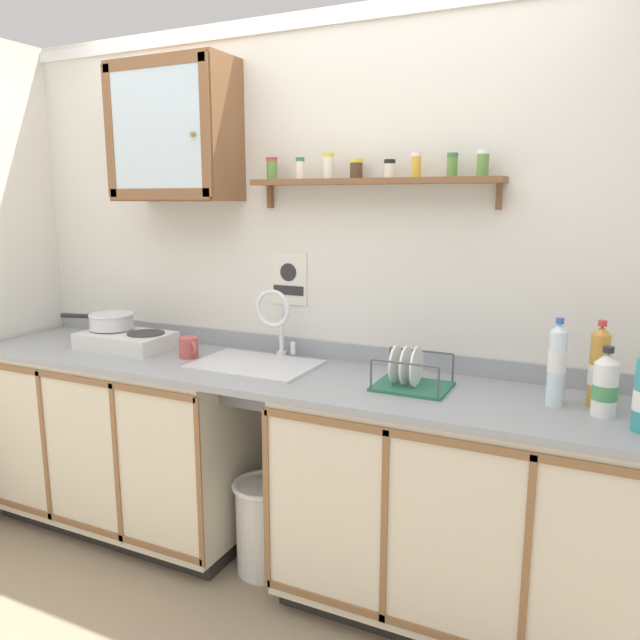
{
  "coord_description": "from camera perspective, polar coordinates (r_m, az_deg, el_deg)",
  "views": [
    {
      "loc": [
        1.26,
        -1.8,
        1.64
      ],
      "look_at": [
        0.14,
        0.52,
        1.13
      ],
      "focal_mm": 34.7,
      "sensor_mm": 36.0,
      "label": 1
    }
  ],
  "objects": [
    {
      "name": "sink",
      "position": [
        2.74,
        -5.8,
        -4.65
      ],
      "size": [
        0.53,
        0.41,
        0.47
      ],
      "color": "silver",
      "rests_on": "countertop"
    },
    {
      "name": "back_wall",
      "position": [
        2.85,
        -0.77,
        2.67
      ],
      "size": [
        3.76,
        0.07,
        2.42
      ],
      "color": "silver",
      "rests_on": "ground"
    },
    {
      "name": "wall_cabinet",
      "position": [
        3.04,
        -13.29,
        16.53
      ],
      "size": [
        0.6,
        0.29,
        0.63
      ],
      "color": "brown"
    },
    {
      "name": "lower_cabinet_run_right",
      "position": [
        2.54,
        13.7,
        -17.09
      ],
      "size": [
        1.48,
        0.59,
        0.89
      ],
      "color": "black",
      "rests_on": "ground"
    },
    {
      "name": "dish_rack",
      "position": [
        2.42,
        8.29,
        -5.24
      ],
      "size": [
        0.28,
        0.23,
        0.17
      ],
      "color": "#26664C",
      "rests_on": "countertop"
    },
    {
      "name": "bottle_opaque_white_2",
      "position": [
        2.28,
        24.81,
        -5.51
      ],
      "size": [
        0.08,
        0.08,
        0.24
      ],
      "color": "white",
      "rests_on": "countertop"
    },
    {
      "name": "mug",
      "position": [
        2.9,
        -12.0,
        -2.49
      ],
      "size": [
        0.12,
        0.09,
        0.09
      ],
      "color": "#B24C47",
      "rests_on": "countertop"
    },
    {
      "name": "bottle_water_clear_0",
      "position": [
        2.32,
        21.0,
        -3.8
      ],
      "size": [
        0.06,
        0.06,
        0.31
      ],
      "color": "silver",
      "rests_on": "countertop"
    },
    {
      "name": "hot_plate_stove",
      "position": [
        3.16,
        -17.42,
        -1.79
      ],
      "size": [
        0.45,
        0.27,
        0.08
      ],
      "color": "silver",
      "rests_on": "countertop"
    },
    {
      "name": "spice_shelf",
      "position": [
        2.61,
        4.65,
        12.96
      ],
      "size": [
        1.08,
        0.14,
        0.23
      ],
      "color": "brown"
    },
    {
      "name": "saucepan",
      "position": [
        3.23,
        -18.72,
        -0.05
      ],
      "size": [
        0.37,
        0.22,
        0.08
      ],
      "color": "silver",
      "rests_on": "hot_plate_stove"
    },
    {
      "name": "countertop",
      "position": [
        2.64,
        -3.83,
        -5.01
      ],
      "size": [
        3.12,
        0.61,
        0.03
      ],
      "primitive_type": "cube",
      "color": "gray",
      "rests_on": "lower_cabinet_run"
    },
    {
      "name": "warning_sign",
      "position": [
        2.86,
        -2.9,
        3.8
      ],
      "size": [
        0.18,
        0.01,
        0.24
      ],
      "color": "silver"
    },
    {
      "name": "bottle_juice_amber_3",
      "position": [
        2.37,
        24.31,
        -4.04
      ],
      "size": [
        0.07,
        0.07,
        0.31
      ],
      "color": "gold",
      "rests_on": "countertop"
    },
    {
      "name": "trash_bin",
      "position": [
        2.9,
        -5.08,
        -18.27
      ],
      "size": [
        0.29,
        0.29,
        0.42
      ],
      "color": "silver",
      "rests_on": "ground"
    },
    {
      "name": "floor",
      "position": [
        2.74,
        -8.18,
        -25.72
      ],
      "size": [
        6.16,
        6.16,
        0.0
      ],
      "primitive_type": "plane",
      "color": "gray",
      "rests_on": "ground"
    },
    {
      "name": "lower_cabinet_run",
      "position": [
        3.3,
        -17.48,
        -10.54
      ],
      "size": [
        1.37,
        0.59,
        0.89
      ],
      "color": "black",
      "rests_on": "ground"
    },
    {
      "name": "backsplash",
      "position": [
        2.87,
        -1.06,
        -2.55
      ],
      "size": [
        3.12,
        0.02,
        0.08
      ],
      "primitive_type": "cube",
      "color": "gray",
      "rests_on": "countertop"
    }
  ]
}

